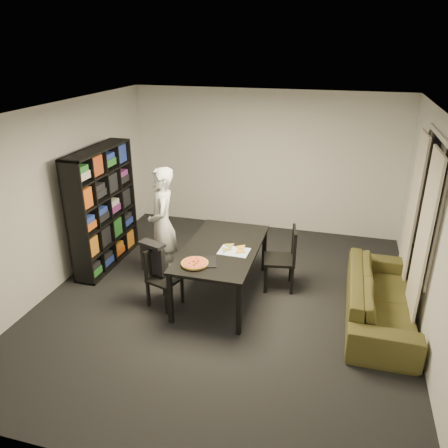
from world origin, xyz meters
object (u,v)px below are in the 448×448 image
(person, at_px, (162,225))
(baking_tray, at_px, (201,262))
(chair_left, at_px, (160,273))
(sofa, at_px, (381,298))
(bookshelf, at_px, (103,208))
(chair_right, at_px, (286,254))
(dining_table, at_px, (222,251))
(pepperoni_pizza, at_px, (195,263))

(person, xyz_separation_m, baking_tray, (0.84, -0.76, -0.11))
(chair_left, height_order, baking_tray, chair_left)
(chair_left, bearing_deg, baking_tray, -76.92)
(chair_left, height_order, sofa, chair_left)
(baking_tray, bearing_deg, person, 138.00)
(bookshelf, distance_m, chair_right, 2.93)
(chair_left, bearing_deg, bookshelf, 74.46)
(dining_table, height_order, pepperoni_pizza, pepperoni_pizza)
(pepperoni_pizza, bearing_deg, bookshelf, 151.20)
(chair_left, xyz_separation_m, sofa, (2.89, 0.41, -0.17))
(dining_table, relative_size, person, 1.03)
(pepperoni_pizza, distance_m, sofa, 2.45)
(chair_right, xyz_separation_m, baking_tray, (-0.98, -0.92, 0.22))
(baking_tray, bearing_deg, chair_left, 174.69)
(bookshelf, height_order, person, bookshelf)
(baking_tray, bearing_deg, chair_right, 43.28)
(dining_table, distance_m, sofa, 2.17)
(person, relative_size, pepperoni_pizza, 4.95)
(chair_right, height_order, person, person)
(sofa, bearing_deg, bookshelf, 83.65)
(chair_right, distance_m, baking_tray, 1.36)
(dining_table, xyz_separation_m, chair_right, (0.84, 0.42, -0.14))
(dining_table, bearing_deg, chair_right, 26.62)
(chair_right, distance_m, pepperoni_pizza, 1.46)
(bookshelf, xyz_separation_m, pepperoni_pizza, (1.87, -1.03, -0.18))
(bookshelf, bearing_deg, dining_table, -11.82)
(chair_left, distance_m, chair_right, 1.81)
(dining_table, height_order, baking_tray, baking_tray)
(chair_left, distance_m, person, 0.84)
(bookshelf, height_order, pepperoni_pizza, bookshelf)
(chair_right, height_order, baking_tray, chair_right)
(bookshelf, bearing_deg, chair_right, -0.25)
(chair_left, bearing_deg, dining_table, -40.81)
(chair_left, height_order, pepperoni_pizza, chair_left)
(sofa, bearing_deg, baking_tray, 101.59)
(dining_table, bearing_deg, pepperoni_pizza, -108.12)
(bookshelf, xyz_separation_m, person, (1.07, -0.18, -0.08))
(bookshelf, bearing_deg, person, -9.44)
(bookshelf, xyz_separation_m, chair_left, (1.31, -0.88, -0.48))
(chair_right, xyz_separation_m, sofa, (1.31, -0.45, -0.23))
(chair_right, distance_m, person, 1.86)
(pepperoni_pizza, bearing_deg, baking_tray, 61.26)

